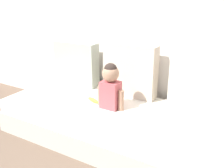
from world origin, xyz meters
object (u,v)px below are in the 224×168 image
at_px(throw_pillow_left, 77,64).
at_px(toddler, 111,85).
at_px(throw_pillow_right, 198,85).
at_px(folded_blanket, 203,129).
at_px(throw_pillow_center, 130,70).
at_px(banana, 93,100).
at_px(couch, 113,124).

height_order(throw_pillow_left, toddler, throw_pillow_left).
relative_size(throw_pillow_right, folded_blanket, 1.37).
bearing_deg(throw_pillow_center, throw_pillow_right, 0.00).
height_order(throw_pillow_left, throw_pillow_right, throw_pillow_left).
bearing_deg(folded_blanket, banana, 173.40).
bearing_deg(throw_pillow_center, couch, -90.00).
relative_size(couch, throw_pillow_left, 4.20).
bearing_deg(folded_blanket, throw_pillow_left, 163.19).
height_order(couch, throw_pillow_left, throw_pillow_left).
relative_size(throw_pillow_center, folded_blanket, 1.49).
bearing_deg(toddler, folded_blanket, -6.49).
relative_size(throw_pillow_left, throw_pillow_right, 1.03).
bearing_deg(banana, throw_pillow_left, 143.24).
bearing_deg(throw_pillow_center, throw_pillow_left, 180.00).
bearing_deg(throw_pillow_right, folded_blanket, -70.94).
bearing_deg(throw_pillow_left, folded_blanket, -16.81).
relative_size(throw_pillow_left, toddler, 1.22).
relative_size(toddler, banana, 2.73).
height_order(throw_pillow_center, toddler, throw_pillow_center).
bearing_deg(throw_pillow_center, banana, -124.72).
height_order(couch, folded_blanket, folded_blanket).
bearing_deg(couch, throw_pillow_right, 27.13).
xyz_separation_m(throw_pillow_left, folded_blanket, (1.65, -0.50, -0.20)).
relative_size(banana, folded_blanket, 0.42).
relative_size(couch, banana, 13.99).
xyz_separation_m(banana, folded_blanket, (1.16, -0.13, 0.05)).
xyz_separation_m(couch, throw_pillow_left, (-0.74, 0.38, 0.46)).
height_order(couch, throw_pillow_right, throw_pillow_right).
height_order(throw_pillow_left, folded_blanket, throw_pillow_left).
bearing_deg(toddler, throw_pillow_left, 151.44).
bearing_deg(throw_pillow_left, throw_pillow_right, 0.00).
relative_size(throw_pillow_left, throw_pillow_center, 0.95).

